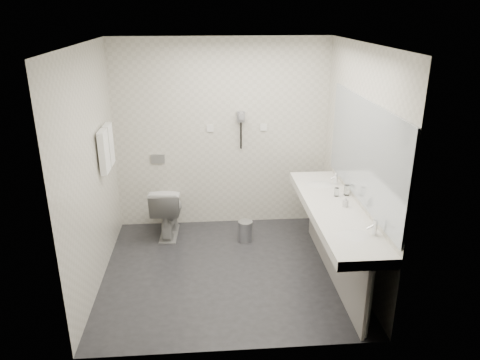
{
  "coord_description": "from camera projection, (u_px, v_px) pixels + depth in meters",
  "views": [
    {
      "loc": [
        -0.22,
        -4.52,
        2.82
      ],
      "look_at": [
        0.15,
        0.15,
        1.05
      ],
      "focal_mm": 34.19,
      "sensor_mm": 36.0,
      "label": 1
    }
  ],
  "objects": [
    {
      "name": "wall_right",
      "position": [
        357.0,
        164.0,
        4.89
      ],
      "size": [
        0.0,
        2.6,
        2.6
      ],
      "primitive_type": "plane",
      "rotation": [
        1.57,
        0.0,
        -1.57
      ],
      "color": "silver",
      "rests_on": "floor"
    },
    {
      "name": "flush_plate",
      "position": [
        158.0,
        159.0,
        6.03
      ],
      "size": [
        0.18,
        0.02,
        0.12
      ],
      "primitive_type": "cube",
      "color": "#B2B5BA",
      "rests_on": "wall_back"
    },
    {
      "name": "towel_far",
      "position": [
        109.0,
        145.0,
        5.3
      ],
      "size": [
        0.07,
        0.24,
        0.48
      ],
      "primitive_type": "cube",
      "color": "white",
      "rests_on": "towel_rail"
    },
    {
      "name": "faucet_far",
      "position": [
        336.0,
        178.0,
        5.42
      ],
      "size": [
        0.04,
        0.04,
        0.15
      ],
      "primitive_type": "cylinder",
      "color": "silver",
      "rests_on": "vanity_counter"
    },
    {
      "name": "dryer_cord",
      "position": [
        241.0,
        136.0,
        5.98
      ],
      "size": [
        0.02,
        0.02,
        0.35
      ],
      "primitive_type": "cylinder",
      "color": "black",
      "rests_on": "dryer_cradle"
    },
    {
      "name": "basin_far",
      "position": [
        320.0,
        186.0,
        5.44
      ],
      "size": [
        0.4,
        0.31,
        0.05
      ],
      "primitive_type": "ellipsoid",
      "color": "white",
      "rests_on": "vanity_counter"
    },
    {
      "name": "floor",
      "position": [
        228.0,
        271.0,
        5.23
      ],
      "size": [
        2.8,
        2.8,
        0.0
      ],
      "primitive_type": "plane",
      "color": "#222227",
      "rests_on": "ground"
    },
    {
      "name": "vanity_post_near",
      "position": [
        369.0,
        304.0,
        4.03
      ],
      "size": [
        0.06,
        0.06,
        0.75
      ],
      "primitive_type": "cylinder",
      "color": "silver",
      "rests_on": "floor"
    },
    {
      "name": "vanity_panel",
      "position": [
        333.0,
        246.0,
        5.0
      ],
      "size": [
        0.03,
        2.15,
        0.75
      ],
      "primitive_type": "cube",
      "color": "gray",
      "rests_on": "floor"
    },
    {
      "name": "mirror",
      "position": [
        364.0,
        152.0,
        4.63
      ],
      "size": [
        0.02,
        2.2,
        1.05
      ],
      "primitive_type": "cube",
      "color": "#B2BCC6",
      "rests_on": "wall_right"
    },
    {
      "name": "vanity_counter",
      "position": [
        334.0,
        211.0,
        4.84
      ],
      "size": [
        0.55,
        2.2,
        0.1
      ],
      "primitive_type": "cube",
      "color": "white",
      "rests_on": "floor"
    },
    {
      "name": "vanity_post_far",
      "position": [
        314.0,
        207.0,
        5.97
      ],
      "size": [
        0.06,
        0.06,
        0.75
      ],
      "primitive_type": "cylinder",
      "color": "silver",
      "rests_on": "floor"
    },
    {
      "name": "basin_near",
      "position": [
        353.0,
        237.0,
        4.23
      ],
      "size": [
        0.4,
        0.31,
        0.05
      ],
      "primitive_type": "ellipsoid",
      "color": "white",
      "rests_on": "vanity_counter"
    },
    {
      "name": "towel_rail",
      "position": [
        103.0,
        129.0,
        5.09
      ],
      "size": [
        0.02,
        0.62,
        0.02
      ],
      "primitive_type": "cylinder",
      "rotation": [
        1.57,
        0.0,
        0.0
      ],
      "color": "silver",
      "rests_on": "wall_left"
    },
    {
      "name": "ceiling",
      "position": [
        226.0,
        44.0,
        4.34
      ],
      "size": [
        2.8,
        2.8,
        0.0
      ],
      "primitive_type": "plane",
      "rotation": [
        3.14,
        0.0,
        0.0
      ],
      "color": "silver",
      "rests_on": "wall_back"
    },
    {
      "name": "switch_plate_b",
      "position": [
        264.0,
        127.0,
        5.99
      ],
      "size": [
        0.09,
        0.02,
        0.09
      ],
      "primitive_type": "cube",
      "color": "white",
      "rests_on": "wall_back"
    },
    {
      "name": "faucet_near",
      "position": [
        375.0,
        227.0,
        4.21
      ],
      "size": [
        0.04,
        0.04,
        0.15
      ],
      "primitive_type": "cylinder",
      "color": "silver",
      "rests_on": "vanity_counter"
    },
    {
      "name": "toilet",
      "position": [
        167.0,
        210.0,
        5.95
      ],
      "size": [
        0.42,
        0.71,
        0.7
      ],
      "primitive_type": "imported",
      "rotation": [
        0.0,
        0.0,
        3.1
      ],
      "color": "white",
      "rests_on": "floor"
    },
    {
      "name": "dryer_barrel",
      "position": [
        241.0,
        116.0,
        5.83
      ],
      "size": [
        0.08,
        0.14,
        0.08
      ],
      "primitive_type": "cylinder",
      "rotation": [
        1.57,
        0.0,
        0.0
      ],
      "color": "gray",
      "rests_on": "dryer_cradle"
    },
    {
      "name": "dryer_cradle",
      "position": [
        241.0,
        117.0,
        5.9
      ],
      "size": [
        0.1,
        0.04,
        0.14
      ],
      "primitive_type": "cube",
      "color": "gray",
      "rests_on": "wall_back"
    },
    {
      "name": "wall_front",
      "position": [
        236.0,
        222.0,
        3.58
      ],
      "size": [
        2.8,
        0.0,
        2.8
      ],
      "primitive_type": "plane",
      "rotation": [
        -1.57,
        0.0,
        0.0
      ],
      "color": "silver",
      "rests_on": "floor"
    },
    {
      "name": "wall_back",
      "position": [
        222.0,
        135.0,
        6.0
      ],
      "size": [
        2.8,
        0.0,
        2.8
      ],
      "primitive_type": "plane",
      "rotation": [
        1.57,
        0.0,
        0.0
      ],
      "color": "silver",
      "rests_on": "floor"
    },
    {
      "name": "glass_left",
      "position": [
        337.0,
        192.0,
        5.08
      ],
      "size": [
        0.07,
        0.07,
        0.1
      ],
      "primitive_type": "cylinder",
      "rotation": [
        0.0,
        0.0,
        -0.33
      ],
      "color": "silver",
      "rests_on": "vanity_counter"
    },
    {
      "name": "towel_near",
      "position": [
        104.0,
        152.0,
        5.04
      ],
      "size": [
        0.07,
        0.24,
        0.48
      ],
      "primitive_type": "cube",
      "color": "white",
      "rests_on": "towel_rail"
    },
    {
      "name": "switch_plate_a",
      "position": [
        210.0,
        128.0,
        5.94
      ],
      "size": [
        0.09,
        0.02,
        0.09
      ],
      "primitive_type": "cube",
      "color": "white",
      "rests_on": "wall_back"
    },
    {
      "name": "glass_right",
      "position": [
        347.0,
        190.0,
        5.11
      ],
      "size": [
        0.08,
        0.08,
        0.12
      ],
      "primitive_type": "cylinder",
      "rotation": [
        0.0,
        0.0,
        0.42
      ],
      "color": "silver",
      "rests_on": "vanity_counter"
    },
    {
      "name": "bin_lid",
      "position": [
        245.0,
        222.0,
        5.81
      ],
      "size": [
        0.18,
        0.18,
        0.02
      ],
      "primitive_type": "cylinder",
      "color": "#B2B5BA",
      "rests_on": "pedal_bin"
    },
    {
      "name": "wall_left",
      "position": [
        91.0,
        171.0,
        4.68
      ],
      "size": [
        0.0,
        2.6,
        2.6
      ],
      "primitive_type": "plane",
      "rotation": [
        1.57,
        0.0,
        1.57
      ],
      "color": "silver",
      "rests_on": "floor"
    },
    {
      "name": "pedal_bin",
      "position": [
        245.0,
        232.0,
        5.86
      ],
      "size": [
        0.19,
        0.19,
        0.26
      ],
      "primitive_type": "cylinder",
      "rotation": [
        0.0,
        0.0,
        0.05
      ],
      "color": "#B2B5BA",
      "rests_on": "floor"
    },
    {
      "name": "soap_bottle_a",
      "position": [
        346.0,
        202.0,
        4.81
      ],
      "size": [
        0.07,
        0.07,
        0.11
      ],
      "primitive_type": "imported",
      "rotation": [
        0.0,
        0.0,
        0.78
      ],
      "color": "beige",
      "rests_on": "vanity_counter"
    }
  ]
}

